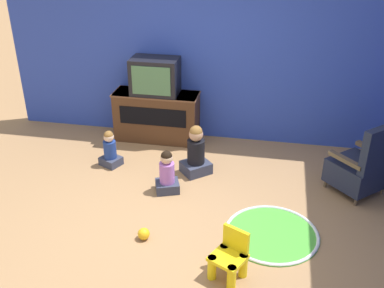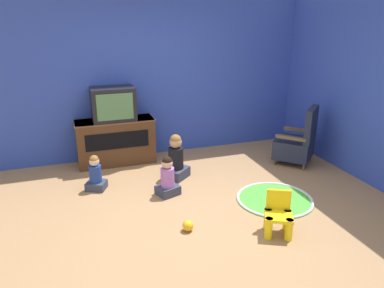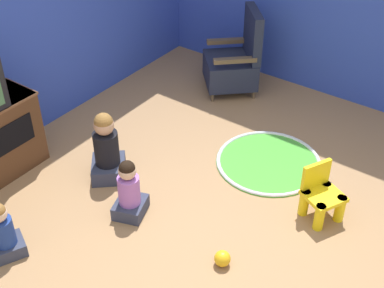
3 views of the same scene
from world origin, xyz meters
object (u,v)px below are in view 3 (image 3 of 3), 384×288
at_px(black_armchair, 235,62).
at_px(child_watching_right, 129,192).
at_px(child_watching_center, 107,150).
at_px(child_watching_left, 4,233).
at_px(yellow_kid_chair, 321,197).
at_px(toy_ball, 222,259).

bearing_deg(black_armchair, child_watching_right, -32.88).
relative_size(black_armchair, child_watching_center, 1.41).
bearing_deg(child_watching_left, child_watching_center, 26.04).
xyz_separation_m(black_armchair, yellow_kid_chair, (-1.39, -1.74, -0.16)).
xyz_separation_m(child_watching_center, child_watching_right, (-0.27, -0.50, -0.05)).
distance_m(black_armchair, child_watching_center, 2.06).
distance_m(yellow_kid_chair, child_watching_left, 2.59).
relative_size(child_watching_left, toy_ball, 3.96).
relative_size(child_watching_center, toy_ball, 5.29).
distance_m(black_armchair, yellow_kid_chair, 2.24).
height_order(black_armchair, toy_ball, black_armchair).
height_order(child_watching_right, toy_ball, child_watching_right).
xyz_separation_m(child_watching_left, child_watching_center, (1.19, 0.02, 0.07)).
xyz_separation_m(black_armchair, child_watching_left, (-3.25, 0.07, -0.14)).
relative_size(child_watching_right, toy_ball, 4.31).
height_order(black_armchair, child_watching_right, black_armchair).
height_order(black_armchair, child_watching_left, black_armchair).
relative_size(child_watching_center, child_watching_right, 1.23).
distance_m(child_watching_left, child_watching_right, 1.04).
bearing_deg(toy_ball, child_watching_right, 88.63).
height_order(child_watching_left, child_watching_right, child_watching_right).
bearing_deg(toy_ball, child_watching_left, 121.82).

